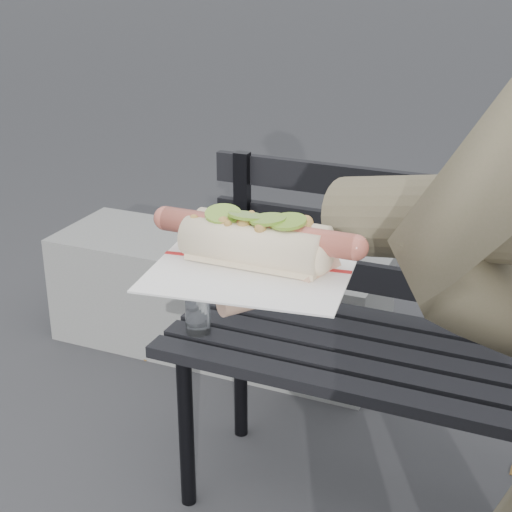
{
  "coord_description": "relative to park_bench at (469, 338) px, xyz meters",
  "views": [
    {
      "loc": [
        0.2,
        -0.74,
        1.42
      ],
      "look_at": [
        -0.08,
        -0.09,
        1.13
      ],
      "focal_mm": 55.0,
      "sensor_mm": 36.0,
      "label": 1
    }
  ],
  "objects": [
    {
      "name": "concrete_block",
      "position": [
        -0.96,
        0.56,
        -0.32
      ],
      "size": [
        1.2,
        0.4,
        0.4
      ],
      "primitive_type": "cube",
      "color": "slate",
      "rests_on": "ground"
    },
    {
      "name": "held_hotdog",
      "position": [
        0.11,
        -1.0,
        0.64
      ],
      "size": [
        0.64,
        0.32,
        0.2
      ],
      "color": "brown"
    },
    {
      "name": "park_bench",
      "position": [
        0.0,
        0.0,
        0.0
      ],
      "size": [
        1.5,
        0.44,
        0.88
      ],
      "color": "black",
      "rests_on": "ground"
    }
  ]
}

